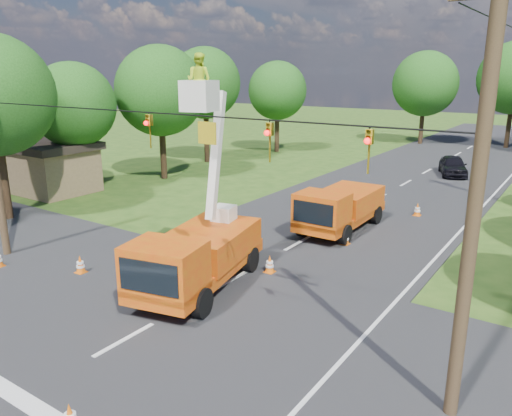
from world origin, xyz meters
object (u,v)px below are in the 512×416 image
Objects in this scene: traffic_cone_7 at (417,210)px; shed at (51,167)px; distant_car at (453,166)px; tree_far_a at (425,84)px; tree_left_d at (160,91)px; ground_worker at (169,259)px; tree_left_f at (277,91)px; second_truck at (339,208)px; traffic_cone_2 at (270,264)px; tree_left_c at (73,105)px; bucket_truck at (197,244)px; traffic_cone_4 at (80,265)px; pole_right_near at (476,194)px; tree_left_e at (205,83)px; traffic_cone_3 at (345,237)px.

traffic_cone_7 is 22.37m from shed.
distant_car is 17.62m from tree_far_a.
tree_far_a is at bearing 70.35° from tree_left_d.
shed reaches higher than ground_worker.
tree_left_d is at bearing -90.76° from tree_left_f.
traffic_cone_2 is at bearing -90.00° from second_truck.
second_truck is at bearing 5.93° from tree_left_c.
bucket_truck reaches higher than traffic_cone_4.
tree_far_a is at bearing 69.62° from shed.
tree_left_d reaches higher than distant_car.
distant_car is 0.46× the size of tree_left_d.
traffic_cone_7 is at bearing 109.40° from pole_right_near.
traffic_cone_7 is 0.13× the size of shed.
tree_far_a is at bearing 83.76° from bucket_truck.
traffic_cone_2 is at bearing -14.50° from tree_left_c.
shed is at bearing -160.42° from traffic_cone_7.
tree_left_c is 0.87× the size of tree_left_d.
distant_car is at bearing 37.00° from tree_left_d.
second_truck is at bearing 90.52° from traffic_cone_2.
ground_worker is 14.50m from traffic_cone_7.
shed is at bearing -94.90° from tree_left_e.
bucket_truck is 11.33× the size of traffic_cone_2.
tree_left_c reaches higher than ground_worker.
traffic_cone_7 is 0.07× the size of pole_right_near.
tree_left_c reaches higher than second_truck.
second_truck is at bearing 24.34° from ground_worker.
traffic_cone_3 is at bearing -101.24° from traffic_cone_7.
traffic_cone_2 is at bearing 51.05° from bucket_truck.
second_truck is 11.92m from traffic_cone_4.
distant_car is 0.53× the size of tree_left_c.
traffic_cone_7 is at bearing -73.70° from tree_far_a.
traffic_cone_2 is 7.21m from traffic_cone_4.
bucket_truck is at bearing -98.58° from second_truck.
pole_right_near reaches higher than tree_far_a.
bucket_truck is 11.33× the size of traffic_cone_7.
tree_left_e is 24.09m from tree_far_a.
tree_left_c is at bearing -108.69° from tree_far_a.
ground_worker is 0.20× the size of tree_left_c.
shed is (-18.74, 3.46, 1.26)m from traffic_cone_2.
traffic_cone_3 is at bearing -56.99° from second_truck.
tree_left_e is 8.29m from tree_left_f.
traffic_cone_4 is 17.15m from traffic_cone_7.
traffic_cone_4 is 15.05m from tree_left_c.
shed reaches higher than traffic_cone_4.
second_truck is 18.90m from shed.
distant_car reaches higher than traffic_cone_4.
pole_right_near reaches higher than second_truck.
pole_right_near is 37.99m from tree_left_f.
tree_left_d is 29.73m from tree_far_a.
tree_left_d is 0.97× the size of tree_far_a.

